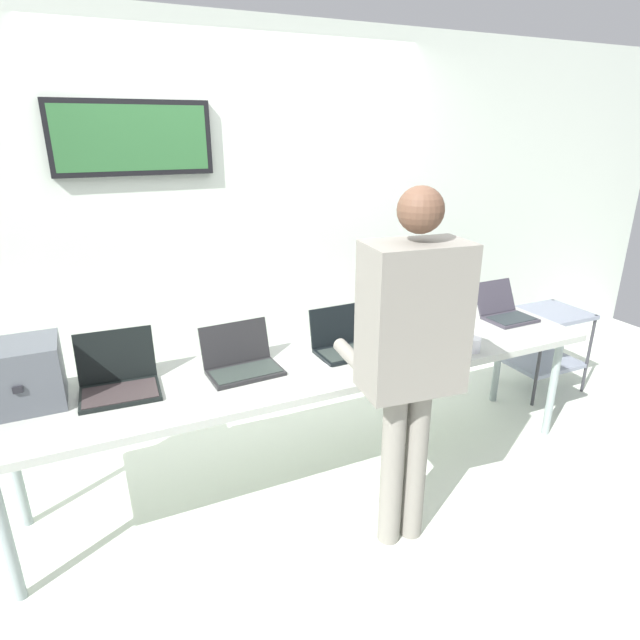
{
  "coord_description": "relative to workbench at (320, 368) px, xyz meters",
  "views": [
    {
      "loc": [
        -1.09,
        -2.36,
        1.94
      ],
      "look_at": [
        0.09,
        0.19,
        0.89
      ],
      "focal_mm": 29.25,
      "sensor_mm": 36.0,
      "label": 1
    }
  ],
  "objects": [
    {
      "name": "ground",
      "position": [
        0.0,
        0.0,
        -0.71
      ],
      "size": [
        8.0,
        8.0,
        0.04
      ],
      "primitive_type": "cube",
      "color": "silver"
    },
    {
      "name": "back_wall",
      "position": [
        -0.02,
        1.13,
        0.63
      ],
      "size": [
        8.0,
        0.11,
        2.6
      ],
      "color": "silver",
      "rests_on": "ground"
    },
    {
      "name": "workbench",
      "position": [
        0.0,
        0.0,
        0.0
      ],
      "size": [
        3.32,
        0.7,
        0.73
      ],
      "color": "#A8ACA3",
      "rests_on": "ground"
    },
    {
      "name": "equipment_box",
      "position": [
        -1.43,
        0.13,
        0.2
      ],
      "size": [
        0.35,
        0.31,
        0.3
      ],
      "color": "#4F545B",
      "rests_on": "workbench"
    },
    {
      "name": "laptop_station_0",
      "position": [
        -1.03,
        0.1,
        0.11
      ],
      "size": [
        0.38,
        0.33,
        0.27
      ],
      "color": "black",
      "rests_on": "workbench"
    },
    {
      "name": "laptop_station_1",
      "position": [
        -0.42,
        0.06,
        0.1
      ],
      "size": [
        0.39,
        0.31,
        0.23
      ],
      "color": "black",
      "rests_on": "workbench"
    },
    {
      "name": "laptop_station_2",
      "position": [
        0.19,
        0.06,
        0.1
      ],
      "size": [
        0.37,
        0.28,
        0.24
      ],
      "color": "black",
      "rests_on": "workbench"
    },
    {
      "name": "laptop_station_3",
      "position": [
        0.78,
        0.08,
        0.1
      ],
      "size": [
        0.39,
        0.32,
        0.23
      ],
      "color": "#33343A",
      "rests_on": "workbench"
    },
    {
      "name": "laptop_station_4",
      "position": [
        1.41,
        0.11,
        0.1
      ],
      "size": [
        0.32,
        0.33,
        0.22
      ],
      "color": "#37343E",
      "rests_on": "workbench"
    },
    {
      "name": "person",
      "position": [
        0.15,
        -0.62,
        0.36
      ],
      "size": [
        0.48,
        0.62,
        1.72
      ],
      "color": "gray",
      "rests_on": "ground"
    },
    {
      "name": "coffee_mug",
      "position": [
        0.85,
        -0.25,
        0.09
      ],
      "size": [
        0.08,
        0.08,
        0.08
      ],
      "color": "white",
      "rests_on": "workbench"
    },
    {
      "name": "paper_sheet",
      "position": [
        -0.07,
        -0.17,
        0.05
      ],
      "size": [
        0.26,
        0.33,
        0.0
      ],
      "color": "white",
      "rests_on": "workbench"
    },
    {
      "name": "storage_cart",
      "position": [
        2.03,
        0.27,
        -0.27
      ],
      "size": [
        0.56,
        0.44,
        0.63
      ],
      "color": "gray",
      "rests_on": "ground"
    }
  ]
}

